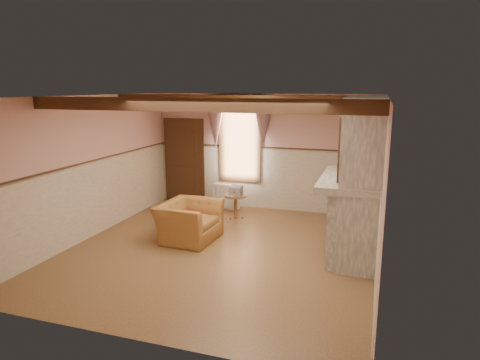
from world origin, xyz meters
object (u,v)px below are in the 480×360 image
(armchair, at_px, (189,221))
(bowl, at_px, (352,176))
(radiator, at_px, (226,196))
(mantel_clock, at_px, (355,163))
(oil_lamp, at_px, (354,165))
(side_table, at_px, (236,206))

(armchair, relative_size, bowl, 3.13)
(armchair, bearing_deg, radiator, 5.56)
(mantel_clock, relative_size, oil_lamp, 0.86)
(side_table, bearing_deg, radiator, 124.35)
(armchair, height_order, mantel_clock, mantel_clock)
(oil_lamp, bearing_deg, radiator, 151.34)
(armchair, relative_size, oil_lamp, 4.15)
(oil_lamp, bearing_deg, bowl, -90.00)
(radiator, bearing_deg, bowl, -23.70)
(armchair, xyz_separation_m, bowl, (3.03, 0.12, 1.09))
(radiator, relative_size, bowl, 1.89)
(bowl, xyz_separation_m, oil_lamp, (0.00, 0.55, 0.09))
(radiator, height_order, oil_lamp, oil_lamp)
(mantel_clock, distance_m, oil_lamp, 0.41)
(side_table, relative_size, bowl, 1.48)
(armchair, xyz_separation_m, oil_lamp, (3.03, 0.67, 1.18))
(armchair, bearing_deg, side_table, -10.62)
(side_table, height_order, radiator, radiator)
(side_table, distance_m, oil_lamp, 3.08)
(side_table, distance_m, radiator, 0.88)
(armchair, height_order, radiator, armchair)
(mantel_clock, bearing_deg, armchair, -160.47)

